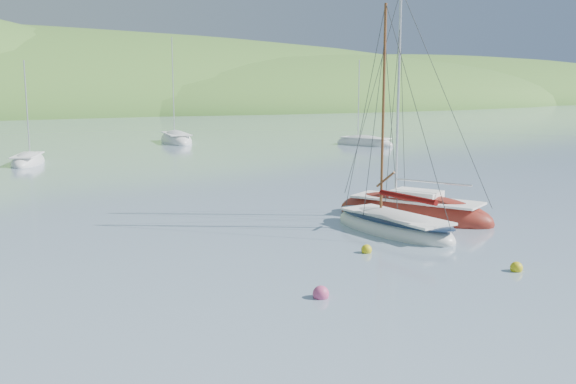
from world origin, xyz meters
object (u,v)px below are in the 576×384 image
sloop_red (413,214)px  distant_sloop_a (28,162)px  distant_sloop_b (176,141)px  daysailer_white (393,226)px  distant_sloop_d (364,144)px

sloop_red → distant_sloop_a: 34.89m
sloop_red → distant_sloop_b: bearing=58.6°
daysailer_white → distant_sloop_d: (24.59, 34.04, -0.06)m
distant_sloop_a → daysailer_white: bearing=-53.0°
distant_sloop_b → distant_sloop_d: bearing=-29.0°
distant_sloop_b → distant_sloop_a: bearing=-132.5°
daysailer_white → sloop_red: sloop_red is taller
daysailer_white → sloop_red: size_ratio=0.90×
distant_sloop_b → distant_sloop_d: size_ratio=1.29×
sloop_red → distant_sloop_a: bearing=86.0°
distant_sloop_d → daysailer_white: bearing=-145.8°
distant_sloop_d → distant_sloop_b: bearing=120.1°
daysailer_white → distant_sloop_b: distant_sloop_b is taller
daysailer_white → distant_sloop_b: 48.35m
daysailer_white → distant_sloop_b: (8.39, 47.62, -0.02)m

